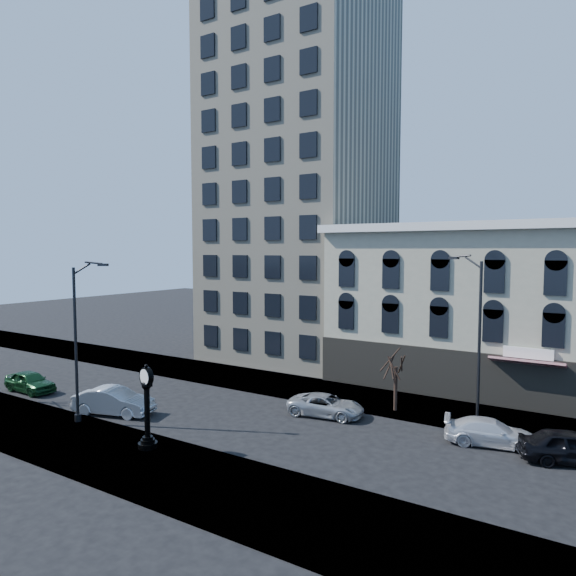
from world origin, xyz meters
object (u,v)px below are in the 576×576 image
Objects in this scene: car_near_b at (114,401)px; street_lamp_near at (86,299)px; street_clock at (147,410)px; car_near_a at (30,382)px.

street_lamp_near is at bearing 168.03° from car_near_b.
street_clock is 0.86× the size of car_near_b.
street_lamp_near is at bearing -101.94° from car_near_a.
street_clock is 8.28m from street_lamp_near.
car_near_b is at bearing -90.31° from car_near_a.
street_lamp_near reaches higher than car_near_b.
car_near_a is 0.87× the size of car_near_b.
car_near_b reaches higher than car_near_a.
car_near_a is at bearing 71.37° from car_near_b.
street_clock is 7.12m from car_near_b.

